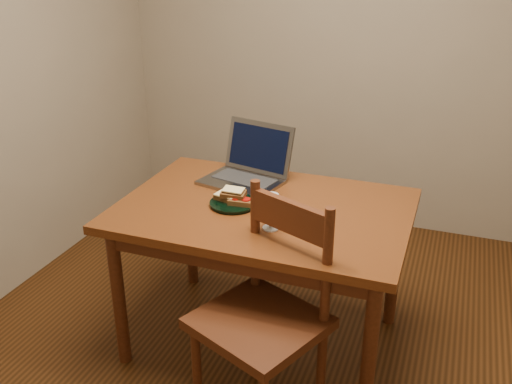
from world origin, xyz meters
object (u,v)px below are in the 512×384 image
(chair, at_px, (264,307))
(milk_glass, at_px, (271,212))
(laptop, at_px, (249,166))
(table, at_px, (264,223))
(plate, at_px, (233,204))

(chair, height_order, milk_glass, chair)
(chair, distance_m, laptop, 0.85)
(milk_glass, relative_size, laptop, 0.36)
(table, distance_m, laptop, 0.37)
(milk_glass, bearing_deg, chair, -76.48)
(chair, xyz_separation_m, milk_glass, (-0.06, 0.25, 0.29))
(laptop, bearing_deg, milk_glass, -47.21)
(table, bearing_deg, plate, -163.07)
(plate, xyz_separation_m, laptop, (-0.04, 0.32, 0.06))
(plate, height_order, milk_glass, milk_glass)
(chair, relative_size, plate, 2.75)
(plate, bearing_deg, table, 16.93)
(table, height_order, chair, chair)
(laptop, bearing_deg, table, -44.82)
(table, bearing_deg, laptop, 122.28)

